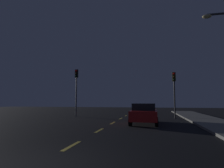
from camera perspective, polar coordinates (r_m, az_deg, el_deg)
ground_plane at (r=11.69m, az=-3.08°, el=-13.54°), size 80.00×80.00×0.00m
lane_stripe_second at (r=7.59m, az=-12.21°, el=-17.94°), size 0.16×1.60×0.01m
lane_stripe_third at (r=11.11m, az=-3.91°, el=-13.95°), size 0.16×1.60×0.01m
lane_stripe_fourth at (r=14.77m, az=0.22°, el=-11.79°), size 0.16×1.60×0.01m
lane_stripe_fifth at (r=18.49m, az=2.67°, el=-10.47°), size 0.16×1.60×0.01m
lane_stripe_sixth at (r=22.24m, az=4.29°, el=-9.58°), size 0.16×1.60×0.01m
lane_stripe_seventh at (r=26.00m, az=5.43°, el=-8.94°), size 0.16×1.60×0.01m
traffic_signal_left at (r=21.05m, az=-10.83°, el=0.13°), size 0.32×0.38×5.20m
traffic_signal_right at (r=19.49m, az=18.45°, el=-0.50°), size 0.32×0.38×4.55m
car_stopped_ahead at (r=14.46m, az=9.76°, el=-8.77°), size 1.95×4.39×1.52m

